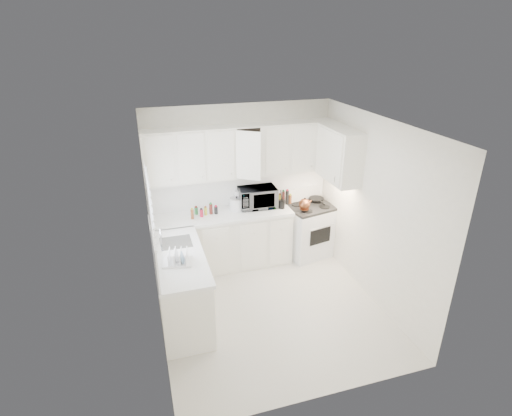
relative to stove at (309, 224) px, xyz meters
name	(u,v)px	position (x,y,z in m)	size (l,w,h in m)	color
floor	(270,308)	(-1.12, -1.25, -0.58)	(3.20, 3.20, 0.00)	silver
ceiling	(274,125)	(-1.12, -1.25, 2.02)	(3.20, 3.20, 0.00)	white
wall_back	(240,184)	(-1.12, 0.35, 0.72)	(3.00, 3.00, 0.00)	white
wall_front	(327,297)	(-1.12, -2.85, 0.72)	(3.00, 3.00, 0.00)	white
wall_left	(153,242)	(-2.62, -1.25, 0.72)	(3.20, 3.20, 0.00)	white
wall_right	(374,212)	(0.38, -1.25, 0.72)	(3.20, 3.20, 0.00)	white
window_blinds	(150,211)	(-2.60, -0.90, 0.97)	(0.06, 0.96, 1.06)	white
lower_cabinets_back	(222,241)	(-1.51, 0.05, -0.13)	(2.22, 0.60, 0.90)	white
lower_cabinets_left	(181,288)	(-2.32, -1.05, -0.13)	(0.60, 1.60, 0.90)	white
countertop_back	(222,215)	(-1.51, 0.04, 0.34)	(2.24, 0.64, 0.05)	white
countertop_left	(179,257)	(-2.31, -1.05, 0.34)	(0.64, 1.62, 0.05)	white
backsplash_back	(240,188)	(-1.12, 0.34, 0.64)	(2.98, 0.02, 0.55)	white
backsplash_left	(153,239)	(-2.61, -1.05, 0.64)	(0.02, 1.60, 0.55)	white
upper_cabinets_back	(243,176)	(-1.12, 0.18, 0.92)	(3.00, 0.33, 0.80)	white
upper_cabinets_right	(337,180)	(0.21, -0.43, 0.92)	(0.33, 0.90, 0.80)	white
sink	(175,235)	(-2.31, -0.70, 0.49)	(0.42, 0.38, 0.30)	gray
stove	(309,224)	(0.00, 0.00, 0.00)	(0.76, 0.62, 1.16)	white
tea_kettle	(305,203)	(-0.18, -0.16, 0.46)	(0.23, 0.19, 0.21)	brown
frying_pan	(316,198)	(0.18, 0.16, 0.38)	(0.26, 0.44, 0.04)	black
microwave	(257,195)	(-0.89, 0.15, 0.57)	(0.60, 0.33, 0.41)	gray
rice_cooker	(237,203)	(-1.24, 0.13, 0.48)	(0.23, 0.23, 0.23)	white
paper_towel	(238,199)	(-1.19, 0.25, 0.50)	(0.12, 0.12, 0.27)	white
utensil_crock	(282,199)	(-0.53, -0.03, 0.53)	(0.11, 0.11, 0.33)	black
dish_rack	(177,256)	(-2.35, -1.24, 0.47)	(0.36, 0.27, 0.20)	white
spice_left_0	(191,210)	(-1.97, 0.17, 0.43)	(0.06, 0.06, 0.13)	brown
spice_left_1	(197,212)	(-1.90, 0.08, 0.43)	(0.06, 0.06, 0.13)	#2B8343
spice_left_2	(200,209)	(-1.82, 0.17, 0.43)	(0.06, 0.06, 0.13)	#BE1936
spice_left_3	(206,211)	(-1.75, 0.08, 0.43)	(0.06, 0.06, 0.13)	gold
spice_left_4	(210,208)	(-1.67, 0.17, 0.43)	(0.06, 0.06, 0.13)	maroon
spice_left_5	(216,210)	(-1.60, 0.08, 0.43)	(0.06, 0.06, 0.13)	black
sauce_right_0	(276,198)	(-0.54, 0.21, 0.46)	(0.06, 0.06, 0.19)	#BE1936
sauce_right_1	(280,199)	(-0.49, 0.15, 0.46)	(0.06, 0.06, 0.19)	gold
sauce_right_2	(282,197)	(-0.43, 0.21, 0.46)	(0.06, 0.06, 0.19)	maroon
sauce_right_3	(287,198)	(-0.38, 0.15, 0.46)	(0.06, 0.06, 0.19)	black
sauce_right_4	(288,196)	(-0.32, 0.21, 0.46)	(0.06, 0.06, 0.19)	brown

